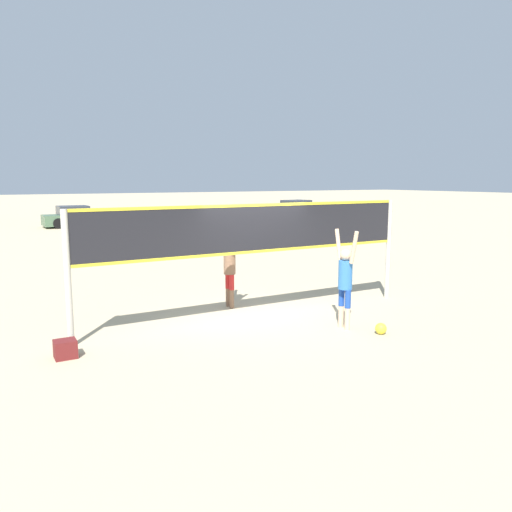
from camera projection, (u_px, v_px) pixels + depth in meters
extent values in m
plane|color=#C6B28C|center=(256.00, 318.00, 10.93)|extent=(200.00, 200.00, 0.00)
cylinder|color=beige|center=(68.00, 279.00, 8.87)|extent=(0.12, 0.12, 2.49)
cylinder|color=beige|center=(388.00, 249.00, 12.62)|extent=(0.12, 0.12, 2.49)
cube|color=black|center=(256.00, 228.00, 10.63)|extent=(7.59, 0.02, 1.06)
cube|color=yellow|center=(256.00, 205.00, 10.56)|extent=(7.59, 0.03, 0.06)
cube|color=yellow|center=(256.00, 252.00, 10.71)|extent=(7.59, 0.03, 0.06)
cylinder|color=beige|center=(347.00, 319.00, 10.04)|extent=(0.11, 0.11, 0.45)
cylinder|color=#1E47A5|center=(348.00, 299.00, 9.97)|extent=(0.12, 0.12, 0.37)
cylinder|color=beige|center=(341.00, 316.00, 10.21)|extent=(0.11, 0.11, 0.45)
cylinder|color=#1E47A5|center=(341.00, 297.00, 10.15)|extent=(0.12, 0.12, 0.37)
cylinder|color=#3372BF|center=(345.00, 275.00, 9.99)|extent=(0.28, 0.28, 0.58)
sphere|color=beige|center=(346.00, 255.00, 9.93)|extent=(0.23, 0.23, 0.23)
cylinder|color=beige|center=(354.00, 248.00, 9.69)|extent=(0.08, 0.21, 0.65)
cylinder|color=beige|center=(339.00, 245.00, 10.10)|extent=(0.08, 0.21, 0.65)
cylinder|color=#8C664C|center=(228.00, 297.00, 11.89)|extent=(0.11, 0.11, 0.44)
cylinder|color=red|center=(228.00, 281.00, 11.82)|extent=(0.12, 0.12, 0.36)
cylinder|color=#8C664C|center=(232.00, 299.00, 11.71)|extent=(0.11, 0.11, 0.44)
cylinder|color=red|center=(232.00, 282.00, 11.65)|extent=(0.12, 0.12, 0.36)
cylinder|color=#8C664C|center=(230.00, 262.00, 11.67)|extent=(0.28, 0.28, 0.57)
sphere|color=#8C664C|center=(229.00, 245.00, 11.61)|extent=(0.22, 0.22, 0.22)
cylinder|color=#8C664C|center=(225.00, 237.00, 11.78)|extent=(0.08, 0.21, 0.64)
cylinder|color=#8C664C|center=(234.00, 239.00, 11.38)|extent=(0.08, 0.21, 0.64)
sphere|color=yellow|center=(381.00, 329.00, 9.76)|extent=(0.22, 0.22, 0.22)
cube|color=maroon|center=(65.00, 349.00, 8.46)|extent=(0.36, 0.32, 0.31)
cube|color=#4C6B4C|center=(298.00, 211.00, 40.57)|extent=(4.77, 2.45, 0.72)
cube|color=#2D333D|center=(296.00, 203.00, 40.34)|extent=(2.28, 1.92, 0.49)
cylinder|color=black|center=(303.00, 211.00, 42.11)|extent=(0.67, 0.32, 0.64)
cylinder|color=black|center=(318.00, 212.00, 40.82)|extent=(0.67, 0.32, 0.64)
cylinder|color=black|center=(278.00, 213.00, 40.38)|extent=(0.67, 0.32, 0.64)
cylinder|color=black|center=(292.00, 214.00, 39.08)|extent=(0.67, 0.32, 0.64)
cube|color=#4C6B4C|center=(77.00, 219.00, 31.90)|extent=(4.06, 1.92, 0.66)
cube|color=#2D333D|center=(73.00, 210.00, 31.71)|extent=(1.84, 1.73, 0.55)
cylinder|color=black|center=(94.00, 220.00, 33.30)|extent=(0.64, 0.23, 0.64)
cylinder|color=black|center=(100.00, 222.00, 31.80)|extent=(0.64, 0.23, 0.64)
cylinder|color=black|center=(54.00, 221.00, 32.05)|extent=(0.64, 0.23, 0.64)
cylinder|color=black|center=(58.00, 224.00, 30.55)|extent=(0.64, 0.23, 0.64)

